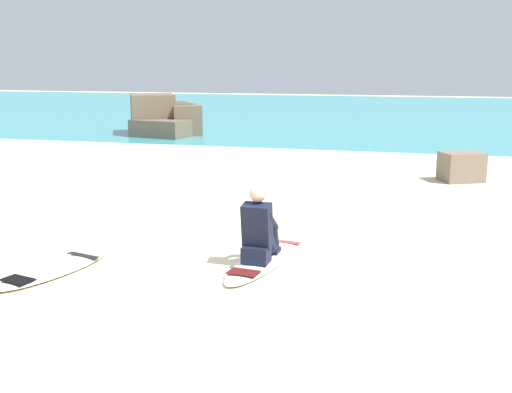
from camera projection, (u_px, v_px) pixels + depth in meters
The scene contains 8 objects.
ground_plane at pixel (193, 260), 7.99m from camera, with size 80.00×80.00×0.00m, color beige.
sea at pixel (362, 113), 29.60m from camera, with size 80.00×28.00×0.10m, color teal.
breaking_foam at pixel (314, 154), 16.64m from camera, with size 80.00×0.90×0.11m, color white.
surfboard_main at pixel (266, 257), 7.98m from camera, with size 0.82×2.34×0.08m.
surfer_seated at pixel (259, 231), 7.70m from camera, with size 0.38×0.71×0.95m.
surfboard_spare_near at pixel (55, 269), 7.54m from camera, with size 0.92×1.79×0.08m.
rock_outcrop_distant at pixel (164, 119), 20.87m from camera, with size 2.86×3.15×1.40m.
shoreline_rock at pixel (461, 167), 13.15m from camera, with size 0.62×0.82×0.61m, color #756656.
Camera 1 is at (2.71, -7.19, 2.47)m, focal length 44.27 mm.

